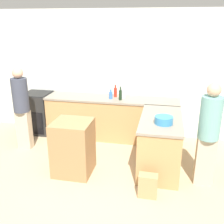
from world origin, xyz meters
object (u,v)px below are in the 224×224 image
Objects in this scene: person_by_range at (21,106)px; person_at_peninsula at (209,132)px; wine_bottle_dark at (120,95)px; vinegar_bottle_clear at (123,93)px; paper_bag at (148,186)px; range_oven at (38,112)px; water_bottle_blue at (111,95)px; mixing_bowl at (164,120)px; island_table at (73,147)px; hot_sauce_bottle at (115,92)px.

person_by_range reaches higher than person_at_peninsula.
vinegar_bottle_clear is at bearing 70.89° from wine_bottle_dark.
vinegar_bottle_clear is 0.88× the size of paper_bag.
water_bottle_blue reaches higher than range_oven.
person_at_peninsula is at bearing -9.48° from person_by_range.
mixing_bowl is (2.84, -1.28, 0.51)m from range_oven.
mixing_bowl is at bearing 168.35° from person_at_peninsula.
island_table is 3.28× the size of wine_bottle_dark.
mixing_bowl is at bearing -8.95° from person_by_range.
island_table is at bearing -102.80° from water_bottle_blue.
range_oven is 1.80m from water_bottle_blue.
island_table is 0.56× the size of person_at_peninsula.
vinegar_bottle_clear is 0.19× the size of person_at_peninsula.
island_table is 1.55m from mixing_bowl.
person_at_peninsula is at bearing -37.28° from water_bottle_blue.
water_bottle_blue is at bearing 132.46° from mixing_bowl.
hot_sauce_bottle is at bearing 113.36° from paper_bag.
mixing_bowl is (1.45, 0.24, 0.51)m from island_table.
hot_sauce_bottle is 0.94× the size of wine_bottle_dark.
range_oven is at bearing -179.54° from vinegar_bottle_clear.
paper_bag is at bearing -66.64° from hot_sauce_bottle.
person_at_peninsula is (1.78, -1.36, -0.10)m from water_bottle_blue.
vinegar_bottle_clear is at bearing 109.51° from paper_bag.
person_at_peninsula is (1.57, -1.30, -0.13)m from wine_bottle_dark.
paper_bag is (2.67, -1.94, -0.28)m from range_oven.
vinegar_bottle_clear is at bearing 0.46° from range_oven.
range_oven is at bearing 144.03° from paper_bag.
wine_bottle_dark reaches higher than range_oven.
mixing_bowl is 0.82× the size of paper_bag.
range_oven is 4.57× the size of water_bottle_blue.
water_bottle_blue is 0.12× the size of person_at_peninsula.
wine_bottle_dark is at bearing 68.85° from island_table.
range_oven is 3.31m from paper_bag.
wine_bottle_dark is at bearing 111.98° from paper_bag.
island_table is at bearing -177.17° from person_at_peninsula.
range_oven is 2.59× the size of paper_bag.
paper_bag is at bearing -35.97° from range_oven.
water_bottle_blue is at bearing -112.83° from hot_sauce_bottle.
wine_bottle_dark reaches higher than water_bottle_blue.
person_by_range is (-1.67, -0.95, -0.12)m from hot_sauce_bottle.
mixing_bowl reaches higher than range_oven.
range_oven is 0.96m from person_by_range.
water_bottle_blue reaches higher than mixing_bowl.
vinegar_bottle_clear is 0.19× the size of person_by_range.
vinegar_bottle_clear is 0.14m from wine_bottle_dark.
person_by_range reaches higher than wine_bottle_dark.
island_table is 1.59m from water_bottle_blue.
vinegar_bottle_clear is 2.10m from person_at_peninsula.
hot_sauce_bottle reaches higher than water_bottle_blue.
island_table is at bearing -27.75° from person_by_range.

